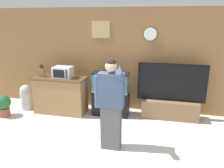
{
  "coord_description": "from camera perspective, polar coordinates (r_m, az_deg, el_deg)",
  "views": [
    {
      "loc": [
        1.04,
        -3.02,
        2.35
      ],
      "look_at": [
        0.11,
        1.15,
        1.05
      ],
      "focal_mm": 35.0,
      "sensor_mm": 36.0,
      "label": 1
    }
  ],
  "objects": [
    {
      "name": "potted_plant",
      "position": [
        6.0,
        -26.51,
        -4.85
      ],
      "size": [
        0.36,
        0.36,
        0.55
      ],
      "color": "brown",
      "rests_on": "ground_plane"
    },
    {
      "name": "ground_plane",
      "position": [
        3.96,
        -5.5,
        -19.52
      ],
      "size": [
        18.0,
        18.0,
        0.0
      ],
      "primitive_type": "plane",
      "color": "beige"
    },
    {
      "name": "aquarium_on_stand",
      "position": [
        5.38,
        -0.33,
        -2.63
      ],
      "size": [
        0.89,
        0.37,
        1.09
      ],
      "color": "black",
      "rests_on": "ground_plane"
    },
    {
      "name": "person_standing",
      "position": [
        3.89,
        -0.37,
        -5.15
      ],
      "size": [
        0.54,
        0.4,
        1.7
      ],
      "color": "#515156",
      "rests_on": "ground_plane"
    },
    {
      "name": "wall_back_paneled",
      "position": [
        5.65,
        1.81,
        6.25
      ],
      "size": [
        10.0,
        0.08,
        2.6
      ],
      "color": "olive",
      "rests_on": "ground_plane"
    },
    {
      "name": "tv_on_stand",
      "position": [
        5.44,
        14.93,
        -4.75
      ],
      "size": [
        1.59,
        0.4,
        1.34
      ],
      "color": "brown",
      "rests_on": "ground_plane"
    },
    {
      "name": "microwave",
      "position": [
        5.5,
        -12.68,
        3.04
      ],
      "size": [
        0.46,
        0.34,
        0.27
      ],
      "color": "silver",
      "rests_on": "counter_island"
    },
    {
      "name": "knife_block",
      "position": [
        5.77,
        -17.8,
        2.99
      ],
      "size": [
        0.13,
        0.09,
        0.31
      ],
      "color": "brown",
      "rests_on": "counter_island"
    },
    {
      "name": "trash_bin",
      "position": [
        6.23,
        -21.46,
        -3.09
      ],
      "size": [
        0.31,
        0.31,
        0.67
      ],
      "color": "#B7B7BC",
      "rests_on": "ground_plane"
    },
    {
      "name": "counter_island",
      "position": [
        5.7,
        -13.29,
        -2.82
      ],
      "size": [
        1.33,
        0.56,
        0.93
      ],
      "color": "olive",
      "rests_on": "ground_plane"
    }
  ]
}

